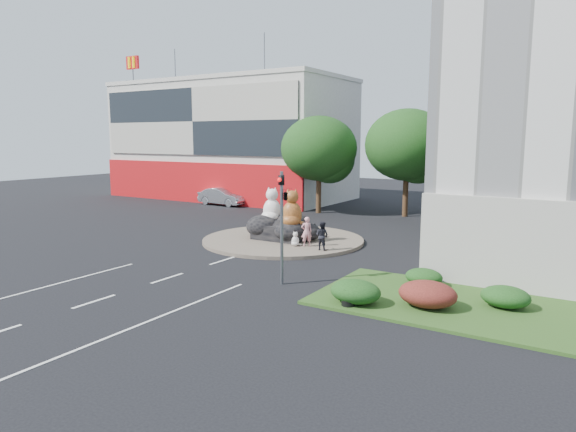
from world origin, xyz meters
name	(u,v)px	position (x,y,z in m)	size (l,w,h in m)	color
ground	(167,278)	(0.00, 0.00, 0.00)	(120.00, 120.00, 0.00)	black
roundabout_island	(283,240)	(0.00, 10.00, 0.10)	(10.00, 10.00, 0.20)	brown
rock_plinth	(283,231)	(0.00, 10.00, 0.65)	(3.20, 2.60, 0.90)	black
shophouse_block	(231,140)	(-18.00, 27.91, 6.18)	(25.20, 12.30, 17.40)	#BAB7A8
grass_verge	(447,303)	(12.00, 3.00, 0.06)	(10.00, 6.00, 0.12)	#2D4C19
tree_left	(320,152)	(-3.93, 22.06, 5.25)	(6.46, 6.46, 8.27)	#382314
tree_mid	(408,148)	(3.07, 24.06, 5.56)	(6.84, 6.84, 8.76)	#382314
tree_right	(473,164)	(9.07, 20.06, 4.63)	(5.70, 5.70, 7.30)	#382314
hedge_near_green	(355,292)	(9.00, 1.00, 0.57)	(2.00, 1.60, 0.90)	#173A12
hedge_red	(428,294)	(11.50, 2.00, 0.61)	(2.20, 1.76, 0.99)	#481713
hedge_mid_green	(505,297)	(14.00, 3.50, 0.53)	(1.80, 1.44, 0.81)	#173A12
hedge_back_green	(424,277)	(10.50, 4.80, 0.48)	(1.60, 1.28, 0.72)	#173A12
traffic_light	(284,203)	(5.10, 2.00, 3.62)	(0.44, 1.24, 5.00)	#595B60
street_lamp	(500,180)	(12.82, 8.00, 4.55)	(2.34, 0.22, 8.06)	#595B60
cat_white	(272,205)	(-0.96, 10.21, 2.23)	(1.36, 1.18, 2.26)	white
cat_tabby	(292,208)	(0.97, 9.46, 2.26)	(1.39, 1.21, 2.32)	#A47122
kitten_calico	(256,230)	(-1.53, 9.27, 0.72)	(0.62, 0.54, 1.03)	beige
kitten_white	(295,239)	(1.80, 8.48, 0.63)	(0.52, 0.45, 0.87)	beige
pedestrian_pink	(307,232)	(2.40, 8.74, 1.06)	(0.63, 0.41, 1.73)	pink
pedestrian_dark	(322,236)	(3.62, 8.35, 1.00)	(0.78, 0.61, 1.61)	black
parked_car	(223,197)	(-14.27, 21.66, 0.83)	(1.76, 5.03, 1.66)	#9B9DA3
litter_bin	(348,297)	(8.91, 0.57, 0.45)	(0.53, 0.53, 0.67)	black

